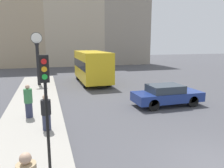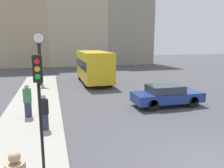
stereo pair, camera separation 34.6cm
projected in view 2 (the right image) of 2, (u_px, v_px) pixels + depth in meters
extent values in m
cube|color=#A39E93|center=(35.00, 103.00, 14.38)|extent=(3.12, 23.00, 0.15)
cube|color=tan|center=(20.00, 6.00, 35.15)|extent=(8.24, 5.00, 19.69)
cube|color=#B7A88E|center=(77.00, 19.00, 37.87)|extent=(9.81, 5.00, 15.97)
cube|color=gray|center=(127.00, 15.00, 40.11)|extent=(8.71, 5.00, 18.05)
cube|color=navy|center=(167.00, 97.00, 13.96)|extent=(4.44, 1.77, 0.59)
cube|color=#2D3842|center=(165.00, 89.00, 13.81)|extent=(2.13, 1.59, 0.47)
cylinder|color=black|center=(179.00, 96.00, 15.09)|extent=(0.71, 0.22, 0.71)
cylinder|color=black|center=(193.00, 102.00, 13.63)|extent=(0.71, 0.22, 0.71)
cylinder|color=black|center=(142.00, 99.00, 14.37)|extent=(0.71, 0.22, 0.71)
cylinder|color=black|center=(153.00, 105.00, 12.91)|extent=(0.71, 0.22, 0.71)
cube|color=gold|center=(94.00, 66.00, 21.72)|extent=(2.53, 7.16, 2.77)
cube|color=#1E232D|center=(94.00, 64.00, 21.69)|extent=(2.56, 7.02, 0.81)
cylinder|color=black|center=(100.00, 75.00, 24.36)|extent=(0.28, 0.90, 0.90)
cylinder|color=black|center=(80.00, 76.00, 23.77)|extent=(0.28, 0.90, 0.90)
cylinder|color=black|center=(110.00, 82.00, 20.16)|extent=(0.28, 0.90, 0.90)
cylinder|color=black|center=(86.00, 83.00, 19.57)|extent=(0.28, 0.90, 0.90)
cylinder|color=black|center=(41.00, 128.00, 6.40)|extent=(0.09, 0.09, 2.77)
cube|color=black|center=(37.00, 69.00, 6.07)|extent=(0.26, 0.20, 0.76)
cylinder|color=red|center=(37.00, 61.00, 5.91)|extent=(0.15, 0.04, 0.15)
cylinder|color=orange|center=(37.00, 69.00, 5.95)|extent=(0.15, 0.04, 0.15)
cylinder|color=green|center=(38.00, 77.00, 5.99)|extent=(0.15, 0.04, 0.15)
cylinder|color=black|center=(40.00, 65.00, 20.06)|extent=(0.29, 0.29, 3.62)
cube|color=black|center=(39.00, 44.00, 19.70)|extent=(0.38, 0.38, 0.17)
cylinder|color=black|center=(38.00, 38.00, 19.60)|extent=(0.99, 0.04, 0.99)
cylinder|color=white|center=(38.00, 38.00, 19.60)|extent=(0.91, 0.06, 0.91)
cylinder|color=#2D334C|center=(28.00, 109.00, 11.48)|extent=(0.36, 0.36, 0.78)
cylinder|color=#387A47|center=(27.00, 95.00, 11.34)|extent=(0.42, 0.42, 0.73)
sphere|color=tan|center=(26.00, 86.00, 11.25)|extent=(0.22, 0.22, 0.22)
sphere|color=tan|center=(14.00, 157.00, 4.55)|extent=(0.25, 0.25, 0.25)
cylinder|color=#2D334C|center=(44.00, 121.00, 9.83)|extent=(0.37, 0.37, 0.72)
cylinder|color=black|center=(43.00, 107.00, 9.70)|extent=(0.43, 0.43, 0.67)
sphere|color=tan|center=(43.00, 97.00, 9.61)|extent=(0.24, 0.24, 0.24)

